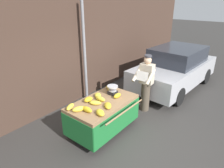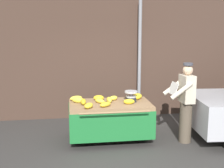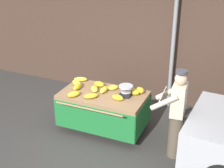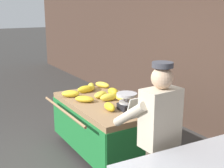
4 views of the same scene
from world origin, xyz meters
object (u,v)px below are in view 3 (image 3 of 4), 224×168
Objects in this scene: banana_bunch_0 at (113,87)px; banana_bunch_5 at (77,83)px; weighing_scale at (126,91)px; street_pole at (173,44)px; banana_bunch_6 at (77,87)px; banana_bunch_8 at (91,96)px; banana_bunch_7 at (74,94)px; banana_bunch_2 at (140,90)px; banana_bunch_1 at (80,79)px; banana_cart at (103,103)px; vendor_person at (176,114)px; banana_bunch_9 at (104,90)px; banana_bunch_11 at (134,92)px; banana_bunch_3 at (99,84)px; banana_bunch_4 at (118,98)px; banana_bunch_10 at (94,89)px.

banana_bunch_5 is (-0.78, -0.15, 0.01)m from banana_bunch_0.
street_pole is at bearing 70.59° from weighing_scale.
banana_bunch_6 is 0.50m from banana_bunch_8.
banana_bunch_7 is at bearing -134.44° from banana_bunch_0.
banana_bunch_5 is 1.10× the size of banana_bunch_7.
banana_bunch_6 is (-1.25, -0.36, 0.00)m from banana_bunch_2.
banana_bunch_0 is 0.81× the size of banana_bunch_1.
banana_cart is 1.62m from vendor_person.
weighing_scale reaches higher than banana_bunch_6.
banana_bunch_9 reaches higher than banana_bunch_8.
banana_bunch_8 is at bearing -110.78° from banana_bunch_9.
weighing_scale is at bearing 5.80° from banana_bunch_6.
vendor_person is at bearing -73.38° from street_pole.
banana_bunch_11 is (0.60, 0.14, 0.00)m from banana_bunch_9.
banana_bunch_1 is at bearing 170.46° from banana_bunch_3.
banana_bunch_6 is at bearing 173.28° from banana_bunch_4.
banana_bunch_11 is (1.08, 0.56, 0.01)m from banana_bunch_7.
banana_bunch_6 is 0.17× the size of vendor_person.
banana_bunch_3 is (-0.69, 0.20, -0.06)m from weighing_scale.
weighing_scale is 0.34m from banana_bunch_2.
banana_bunch_8 is (-1.14, -1.87, -0.67)m from street_pole.
banana_bunch_7 is 0.16× the size of vendor_person.
banana_bunch_9 reaches higher than banana_bunch_1.
banana_bunch_8 is (0.08, -0.54, -0.01)m from banana_bunch_3.
weighing_scale is at bearing 161.70° from vendor_person.
banana_bunch_2 is at bearing 58.22° from banana_bunch_4.
banana_bunch_2 is 0.73× the size of banana_bunch_10.
banana_bunch_4 is at bearing 12.75° from banana_bunch_7.
street_pole reaches higher than banana_bunch_11.
banana_bunch_2 is 0.88× the size of banana_bunch_3.
banana_bunch_7 is at bearing -144.16° from banana_cart.
banana_bunch_4 is at bearing -35.01° from banana_bunch_3.
banana_bunch_3 is (-1.22, -1.32, -0.66)m from street_pole.
banana_bunch_0 is at bearing 58.21° from banana_bunch_9.
banana_bunch_2 reaches higher than banana_cart.
banana_bunch_5 is 0.66m from banana_bunch_9.
banana_bunch_7 is at bearing -152.66° from banana_bunch_11.
banana_bunch_1 is at bearing 108.14° from banana_bunch_7.
banana_bunch_0 reaches higher than banana_bunch_10.
vendor_person is at bearing -10.83° from banana_cart.
banana_bunch_7 is 0.98× the size of banana_bunch_10.
street_pole is 11.18× the size of weighing_scale.
banana_bunch_0 is at bearing 174.47° from banana_bunch_11.
banana_bunch_6 reaches higher than banana_bunch_0.
weighing_scale is at bearing 2.28° from banana_bunch_10.
banana_bunch_9 is (-1.01, -1.53, -0.66)m from street_pole.
street_pole is 15.28× the size of banana_bunch_2.
banana_bunch_1 is at bearing 157.89° from banana_bunch_9.
banana_bunch_3 reaches higher than banana_bunch_9.
weighing_scale is 1.00× the size of banana_bunch_10.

